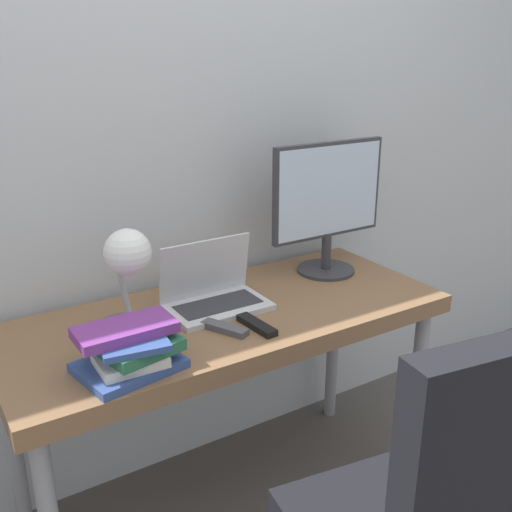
# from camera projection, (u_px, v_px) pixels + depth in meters

# --- Properties ---
(wall_back) EXTENTS (8.00, 0.05, 2.60)m
(wall_back) POSITION_uv_depth(u_px,v_px,m) (171.00, 129.00, 2.03)
(wall_back) COLOR silver
(wall_back) RESTS_ON ground_plane
(desk) EXTENTS (1.43, 0.60, 0.76)m
(desk) POSITION_uv_depth(u_px,v_px,m) (227.00, 332.00, 1.95)
(desk) COLOR brown
(desk) RESTS_ON ground_plane
(laptop) EXTENTS (0.32, 0.21, 0.22)m
(laptop) POSITION_uv_depth(u_px,v_px,m) (214.00, 294.00, 1.94)
(laptop) COLOR silver
(laptop) RESTS_ON desk
(monitor) EXTENTS (0.47, 0.22, 0.49)m
(monitor) POSITION_uv_depth(u_px,v_px,m) (328.00, 201.00, 2.17)
(monitor) COLOR #333338
(monitor) RESTS_ON desk
(desk_lamp) EXTENTS (0.13, 0.24, 0.34)m
(desk_lamp) POSITION_uv_depth(u_px,v_px,m) (127.00, 259.00, 1.66)
(desk_lamp) COLOR #4C4C51
(desk_lamp) RESTS_ON desk
(book_stack) EXTENTS (0.29, 0.24, 0.13)m
(book_stack) POSITION_uv_depth(u_px,v_px,m) (130.00, 348.00, 1.56)
(book_stack) COLOR #334C8C
(book_stack) RESTS_ON desk
(tv_remote) EXTENTS (0.05, 0.16, 0.02)m
(tv_remote) POSITION_uv_depth(u_px,v_px,m) (257.00, 325.00, 1.81)
(tv_remote) COLOR black
(tv_remote) RESTS_ON desk
(media_remote) EXTENTS (0.10, 0.15, 0.02)m
(media_remote) POSITION_uv_depth(u_px,v_px,m) (225.00, 328.00, 1.79)
(media_remote) COLOR #4C4C51
(media_remote) RESTS_ON desk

